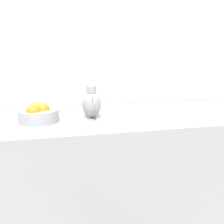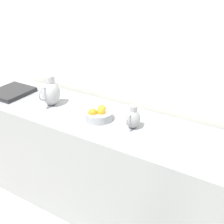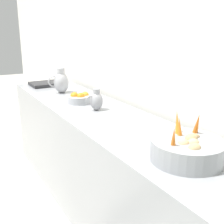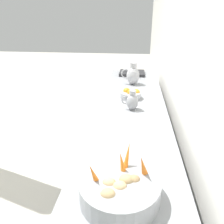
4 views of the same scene
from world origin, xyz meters
TOP-DOWN VIEW (x-y plane):
  - tile_wall_left at (-1.95, 0.69)m, footprint 0.10×9.23m
  - prep_counter at (-1.53, 0.19)m, footprint 0.62×3.06m
  - orange_bowl at (-1.51, -0.18)m, footprint 0.21×0.21m
  - metal_pitcher_short at (-1.53, 0.10)m, footprint 0.15×0.10m

SIDE VIEW (x-z plane):
  - prep_counter at x=-1.53m, z-range 0.00..0.88m
  - orange_bowl at x=-1.51m, z-range 0.87..0.97m
  - metal_pitcher_short at x=-1.53m, z-range 0.87..1.05m
  - tile_wall_left at x=-1.95m, z-range 0.00..3.00m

